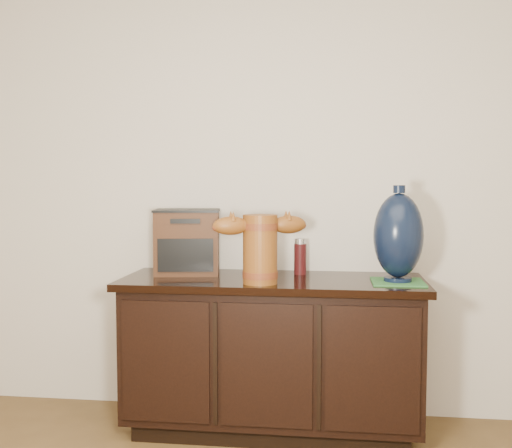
# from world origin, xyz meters

# --- Properties ---
(room) EXTENTS (5.00, 5.00, 5.00)m
(room) POSITION_xyz_m (0.00, 0.00, 1.30)
(room) COLOR #543B1C
(room) RESTS_ON ground
(sideboard) EXTENTS (1.46, 0.56, 0.75)m
(sideboard) POSITION_xyz_m (0.00, 2.23, 0.39)
(sideboard) COLOR black
(sideboard) RESTS_ON ground
(terracotta_vessel) EXTENTS (0.44, 0.25, 0.32)m
(terracotta_vessel) POSITION_xyz_m (-0.04, 2.07, 0.93)
(terracotta_vessel) COLOR brown
(terracotta_vessel) RESTS_ON sideboard
(tv_radio) EXTENTS (0.36, 0.31, 0.33)m
(tv_radio) POSITION_xyz_m (-0.45, 2.33, 0.92)
(tv_radio) COLOR #3B1E0E
(tv_radio) RESTS_ON sideboard
(green_mat) EXTENTS (0.24, 0.24, 0.01)m
(green_mat) POSITION_xyz_m (0.59, 2.17, 0.76)
(green_mat) COLOR #2E672F
(green_mat) RESTS_ON sideboard
(lamp_base) EXTENTS (0.23, 0.23, 0.44)m
(lamp_base) POSITION_xyz_m (0.59, 2.17, 0.97)
(lamp_base) COLOR black
(lamp_base) RESTS_ON green_mat
(spray_can) EXTENTS (0.06, 0.06, 0.18)m
(spray_can) POSITION_xyz_m (0.13, 2.37, 0.84)
(spray_can) COLOR #540E10
(spray_can) RESTS_ON sideboard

